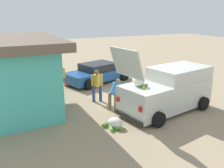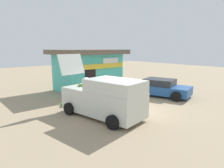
{
  "view_description": "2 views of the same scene",
  "coord_description": "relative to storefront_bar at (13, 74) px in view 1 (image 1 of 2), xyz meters",
  "views": [
    {
      "loc": [
        -9.79,
        6.48,
        4.28
      ],
      "look_at": [
        0.65,
        1.48,
        0.84
      ],
      "focal_mm": 38.96,
      "sensor_mm": 36.0,
      "label": 1
    },
    {
      "loc": [
        -7.31,
        -7.75,
        3.37
      ],
      "look_at": [
        0.25,
        1.44,
        1.19
      ],
      "focal_mm": 31.77,
      "sensor_mm": 36.0,
      "label": 2
    }
  ],
  "objects": [
    {
      "name": "delivery_van",
      "position": [
        -3.01,
        -6.14,
        -0.73
      ],
      "size": [
        2.71,
        4.89,
        3.03
      ],
      "color": "silver",
      "rests_on": "ground_plane"
    },
    {
      "name": "parked_sedan",
      "position": [
        2.7,
        -5.11,
        -1.11
      ],
      "size": [
        3.08,
        4.57,
        1.2
      ],
      "color": "#1E4C8C",
      "rests_on": "ground_plane"
    },
    {
      "name": "paint_bucket",
      "position": [
        2.56,
        -3.02,
        -1.51
      ],
      "size": [
        0.29,
        0.29,
        0.36
      ],
      "primitive_type": "cylinder",
      "color": "#BF3F33",
      "rests_on": "ground_plane"
    },
    {
      "name": "customer_bending",
      "position": [
        -1.98,
        -3.98,
        -0.85
      ],
      "size": [
        0.63,
        0.69,
        1.42
      ],
      "color": "#726047",
      "rests_on": "ground_plane"
    },
    {
      "name": "unloaded_banana_pile",
      "position": [
        -3.57,
        -3.21,
        -1.51
      ],
      "size": [
        0.79,
        0.85,
        0.4
      ],
      "color": "silver",
      "rests_on": "ground_plane"
    },
    {
      "name": "vendor_standing",
      "position": [
        -0.62,
        -3.69,
        -0.77
      ],
      "size": [
        0.42,
        0.55,
        1.6
      ],
      "color": "navy",
      "rests_on": "ground_plane"
    },
    {
      "name": "storefront_bar",
      "position": [
        0.0,
        0.0,
        0.0
      ],
      "size": [
        5.75,
        4.12,
        3.23
      ],
      "color": "#4CC6B7",
      "rests_on": "ground_plane"
    },
    {
      "name": "ground_plane",
      "position": [
        -1.4,
        -5.92,
        -1.69
      ],
      "size": [
        60.0,
        60.0,
        0.0
      ],
      "primitive_type": "plane",
      "color": "#9E896B"
    }
  ]
}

